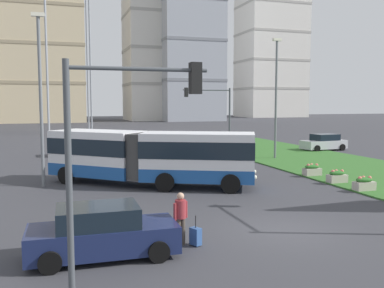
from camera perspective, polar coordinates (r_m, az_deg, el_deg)
ground_plane at (r=16.23m, az=11.97°, el=-11.15°), size 260.00×260.00×0.00m
grass_median at (r=30.94m, az=21.99°, el=-3.38°), size 10.00×70.00×0.08m
articulated_bus at (r=24.02m, az=-5.68°, el=-1.59°), size 11.09×8.47×3.00m
car_navy_sedan at (r=13.35m, az=-11.88°, el=-11.46°), size 4.44×2.10×1.58m
car_grey_wagon at (r=38.84m, az=-15.02°, el=-0.35°), size 4.54×2.33×1.58m
car_silver_hatch at (r=43.32m, az=17.13°, el=0.18°), size 4.55×2.35×1.58m
pedestrian_crossing at (r=14.06m, az=-1.54°, el=-9.41°), size 0.53×0.36×1.74m
rolling_suitcase at (r=14.20m, az=0.48°, el=-12.16°), size 0.37×0.43×0.97m
flower_planter_1 at (r=24.12m, az=21.91°, el=-4.89°), size 1.10×0.56×0.74m
flower_planter_2 at (r=25.87m, az=18.71°, el=-4.09°), size 1.10×0.56×0.74m
flower_planter_3 at (r=27.89m, az=15.67°, el=-3.32°), size 1.10×0.56×0.74m
traffic_light_near_left at (r=10.61m, az=-9.87°, el=1.48°), size 3.55×0.28×5.65m
traffic_light_far_right at (r=37.91m, az=2.96°, el=4.75°), size 4.42×0.28×5.89m
streetlight_left at (r=24.83m, az=-19.48°, el=6.43°), size 0.70×0.28×9.40m
streetlight_median at (r=35.66m, az=11.11°, el=6.56°), size 0.70×0.28×9.73m
apartment_tower_westcentre at (r=109.15m, az=-19.29°, el=14.14°), size 18.40×15.73×42.89m
apartment_tower_centre at (r=115.68m, az=-3.25°, el=16.39°), size 21.95×14.79×52.67m
apartment_tower_eastcentre at (r=112.95m, az=-0.66°, el=15.45°), size 15.16×17.80×47.99m
apartment_tower_east at (r=141.31m, az=10.48°, el=14.03°), size 19.22×15.28×51.22m
transmission_pylon at (r=68.86m, az=-16.35°, el=17.94°), size 9.00×6.24×36.35m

